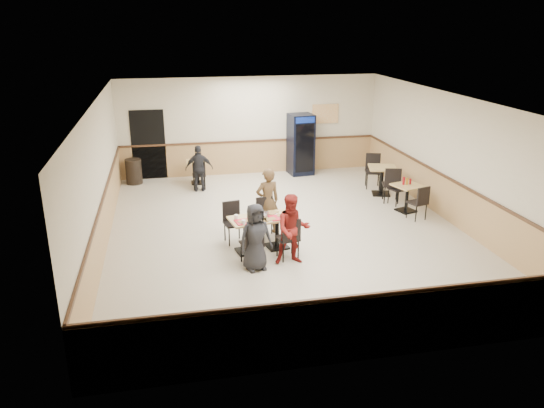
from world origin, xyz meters
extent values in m
plane|color=beige|center=(0.00, 0.00, 0.00)|extent=(10.00, 10.00, 0.00)
plane|color=silver|center=(0.00, 0.00, 3.00)|extent=(10.00, 10.00, 0.00)
plane|color=beige|center=(0.00, 5.00, 1.50)|extent=(8.00, 0.00, 8.00)
plane|color=beige|center=(0.00, -5.00, 1.50)|extent=(8.00, 0.00, 8.00)
plane|color=beige|center=(-4.00, 0.00, 1.50)|extent=(0.00, 10.00, 10.00)
plane|color=beige|center=(4.00, 0.00, 1.50)|extent=(0.00, 10.00, 10.00)
cube|color=tan|center=(0.00, 4.99, 0.50)|extent=(7.98, 0.03, 1.00)
cube|color=tan|center=(3.98, 0.00, 0.50)|extent=(0.03, 9.98, 1.00)
cube|color=#472B19|center=(0.00, 4.97, 1.03)|extent=(7.98, 0.04, 0.06)
cube|color=black|center=(-3.10, 4.98, 1.05)|extent=(1.00, 0.02, 2.10)
cube|color=orange|center=(2.40, 4.96, 1.80)|extent=(0.85, 0.02, 0.60)
cube|color=black|center=(-1.07, -0.96, 0.02)|extent=(0.50, 0.50, 0.04)
cylinder|color=black|center=(-1.07, -0.96, 0.37)|extent=(0.09, 0.09, 0.66)
cube|color=tan|center=(-1.07, -0.96, 0.71)|extent=(0.78, 0.78, 0.04)
cube|color=black|center=(-0.40, -0.85, 0.02)|extent=(0.50, 0.50, 0.04)
cylinder|color=black|center=(-0.40, -0.85, 0.37)|extent=(0.09, 0.09, 0.66)
cube|color=tan|center=(-0.40, -0.85, 0.71)|extent=(0.78, 0.78, 0.04)
imported|color=black|center=(-1.03, -1.79, 0.67)|extent=(0.73, 0.56, 1.34)
imported|color=maroon|center=(-0.27, -1.66, 0.72)|extent=(0.72, 0.57, 1.43)
imported|color=brown|center=(-0.44, -0.03, 0.76)|extent=(0.62, 0.46, 1.52)
imported|color=black|center=(-1.72, 3.43, 0.66)|extent=(0.79, 0.38, 1.31)
cube|color=red|center=(-1.10, -1.09, 0.73)|extent=(0.48, 0.39, 0.02)
cube|color=red|center=(-0.38, -0.99, 0.73)|extent=(0.48, 0.39, 0.02)
cylinder|color=silver|center=(-0.80, -1.10, 0.73)|extent=(0.22, 0.22, 0.01)
cube|color=#BD7349|center=(-0.80, -1.10, 0.74)|extent=(0.27, 0.19, 0.02)
cylinder|color=silver|center=(-0.61, -1.08, 0.73)|extent=(0.22, 0.22, 0.01)
cube|color=#BD7349|center=(-0.61, -1.08, 0.74)|extent=(0.28, 0.22, 0.02)
cylinder|color=silver|center=(-0.29, -0.93, 0.73)|extent=(0.22, 0.22, 0.01)
cube|color=#BD7349|center=(-0.29, -0.93, 0.74)|extent=(0.29, 0.23, 0.02)
cylinder|color=silver|center=(-1.15, -1.09, 0.73)|extent=(0.22, 0.22, 0.01)
cube|color=#BD7349|center=(-1.15, -1.09, 0.74)|extent=(0.30, 0.27, 0.02)
cylinder|color=silver|center=(-0.47, -0.72, 0.73)|extent=(0.22, 0.22, 0.01)
cube|color=#BD7349|center=(-0.47, -0.72, 0.74)|extent=(0.29, 0.29, 0.02)
cylinder|color=white|center=(-1.17, -1.23, 0.77)|extent=(0.08, 0.08, 0.10)
cylinder|color=white|center=(-0.98, -0.90, 0.77)|extent=(0.08, 0.08, 0.10)
cylinder|color=white|center=(-1.28, -0.90, 0.77)|extent=(0.08, 0.08, 0.10)
cylinder|color=#B1B8C6|center=(-0.70, -0.85, 0.79)|extent=(0.07, 0.07, 0.12)
cylinder|color=#B1B8C6|center=(-0.62, -0.89, 0.79)|extent=(0.07, 0.07, 0.12)
cylinder|color=#B1B8C6|center=(-0.68, -0.89, 0.79)|extent=(0.07, 0.07, 0.12)
ellipsoid|color=white|center=(-0.71, -0.92, 0.78)|extent=(0.15, 0.15, 0.10)
cube|color=black|center=(3.28, 0.68, 0.02)|extent=(0.52, 0.52, 0.04)
cylinder|color=black|center=(3.28, 0.68, 0.35)|extent=(0.08, 0.08, 0.63)
cube|color=tan|center=(3.28, 0.68, 0.68)|extent=(0.81, 0.81, 0.04)
cube|color=black|center=(3.19, 2.10, 0.02)|extent=(0.59, 0.59, 0.04)
cylinder|color=black|center=(3.19, 2.10, 0.40)|extent=(0.09, 0.09, 0.72)
cube|color=tan|center=(3.19, 2.10, 0.77)|extent=(0.91, 0.91, 0.04)
cylinder|color=#A20B14|center=(3.18, 0.73, 0.80)|extent=(0.06, 0.06, 0.20)
cylinder|color=#BD8619|center=(3.27, 0.73, 0.78)|extent=(0.06, 0.06, 0.17)
cylinder|color=#A20B14|center=(3.36, 0.73, 0.77)|extent=(0.05, 0.05, 0.14)
cube|color=black|center=(-1.72, 4.20, 0.02)|extent=(0.42, 0.42, 0.04)
cylinder|color=black|center=(-1.72, 4.20, 0.34)|extent=(0.08, 0.08, 0.61)
cube|color=tan|center=(-1.72, 4.20, 0.66)|extent=(0.65, 0.65, 0.04)
cube|color=black|center=(1.52, 4.60, 0.94)|extent=(0.78, 0.76, 1.88)
cube|color=black|center=(1.56, 4.25, 0.89)|extent=(0.57, 0.08, 1.48)
cube|color=navy|center=(1.56, 4.24, 1.76)|extent=(0.59, 0.08, 0.18)
cylinder|color=black|center=(-3.57, 4.55, 0.37)|extent=(0.47, 0.47, 0.74)
camera|label=1|loc=(-2.60, -11.03, 4.62)|focal=35.00mm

